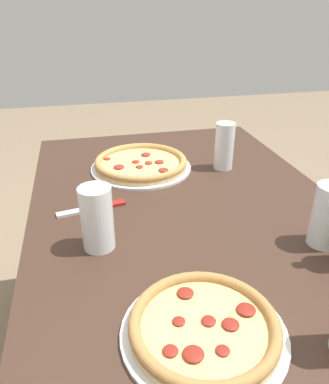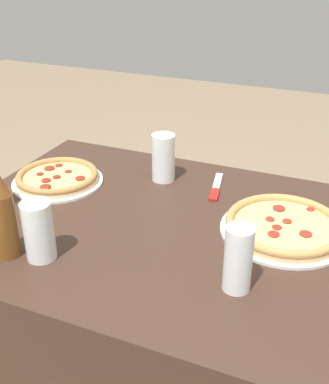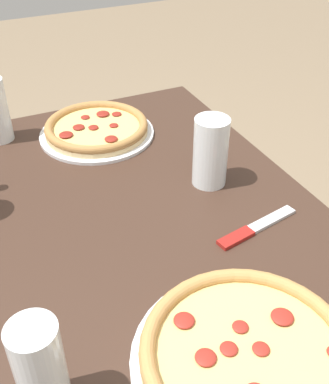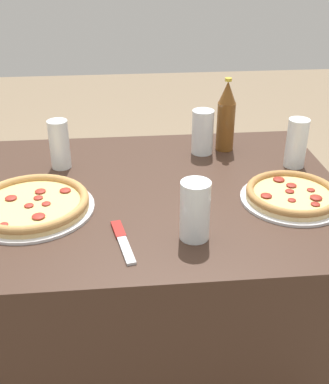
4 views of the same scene
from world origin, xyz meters
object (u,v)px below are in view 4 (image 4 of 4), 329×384
pizza_veggie (292,195)px  glass_mango_juice (202,134)px  glass_orange_juice (195,213)px  glass_iced_tea (296,144)px  beer_bottle (226,117)px  knife (122,240)px  glass_red_wine (60,147)px  pizza_salami (32,204)px

pizza_veggie → glass_mango_juice: bearing=-61.2°
glass_orange_juice → glass_iced_tea: glass_iced_tea is taller
glass_mango_juice → beer_bottle: (-0.08, -0.02, 0.05)m
glass_iced_tea → glass_mango_juice: bearing=-25.5°
glass_iced_tea → glass_mango_juice: 0.30m
knife → glass_mango_juice: bearing=-118.8°
knife → glass_orange_juice: bearing=-179.9°
glass_red_wine → pizza_veggie: bearing=156.6°
glass_red_wine → pizza_salami: bearing=78.7°
glass_orange_juice → beer_bottle: (-0.18, -0.52, 0.05)m
pizza_salami → glass_mango_juice: size_ratio=2.24×
pizza_salami → glass_mango_juice: glass_mango_juice is taller
glass_orange_juice → knife: glass_orange_juice is taller
pizza_veggie → knife: pizza_veggie is taller
pizza_veggie → beer_bottle: bearing=-73.3°
pizza_salami → glass_iced_tea: 0.81m
glass_orange_juice → knife: 0.19m
glass_red_wine → glass_iced_tea: bearing=175.2°
pizza_veggie → glass_red_wine: glass_red_wine is taller
beer_bottle → pizza_veggie: bearing=106.7°
glass_orange_juice → glass_red_wine: 0.56m
glass_iced_tea → glass_mango_juice: glass_iced_tea is taller
glass_orange_juice → glass_iced_tea: bearing=-135.2°
glass_mango_juice → glass_red_wine: 0.46m
pizza_veggie → pizza_salami: bearing=-1.2°
pizza_veggie → glass_red_wine: 0.71m
glass_mango_juice → beer_bottle: beer_bottle is taller
pizza_veggie → beer_bottle: 0.40m
glass_mango_juice → knife: (0.28, 0.50, -0.06)m
pizza_veggie → beer_bottle: size_ratio=1.15×
pizza_veggie → knife: bearing=18.0°
glass_mango_juice → pizza_veggie: bearing=118.8°
glass_mango_juice → knife: bearing=61.2°
glass_iced_tea → glass_orange_juice: bearing=44.8°
pizza_veggie → glass_iced_tea: size_ratio=1.82×
beer_bottle → glass_iced_tea: bearing=141.7°
glass_red_wine → beer_bottle: bearing=-170.4°
pizza_salami → glass_red_wine: (-0.05, -0.27, 0.05)m
glass_red_wine → beer_bottle: (-0.54, -0.09, 0.05)m
pizza_veggie → glass_orange_juice: (0.29, 0.15, 0.05)m
glass_iced_tea → glass_red_wine: (0.73, -0.06, -0.00)m
knife → beer_bottle: bearing=-124.3°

